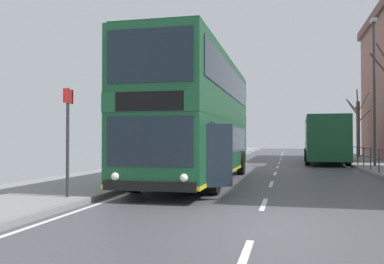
# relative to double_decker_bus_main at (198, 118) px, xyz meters

# --- Properties ---
(ground) EXTENTS (15.80, 140.00, 0.20)m
(ground) POSITION_rel_double_decker_bus_main_xyz_m (1.96, -7.51, -2.35)
(ground) COLOR #48484D
(double_decker_bus_main) EXTENTS (3.20, 11.45, 4.57)m
(double_decker_bus_main) POSITION_rel_double_decker_bus_main_xyz_m (0.00, 0.00, 0.00)
(double_decker_bus_main) COLOR #19512D
(double_decker_bus_main) RESTS_ON ground
(background_bus_far_lane) EXTENTS (2.83, 9.31, 3.06)m
(background_bus_far_lane) POSITION_rel_double_decker_bus_main_xyz_m (5.70, 14.15, -0.72)
(background_bus_far_lane) COLOR #19512D
(background_bus_far_lane) RESTS_ON ground
(pedestrian_railing_far_kerb) EXTENTS (0.05, 22.66, 1.06)m
(pedestrian_railing_far_kerb) POSITION_rel_double_decker_bus_main_xyz_m (7.13, 4.33, -1.54)
(pedestrian_railing_far_kerb) COLOR #2D3338
(pedestrian_railing_far_kerb) RESTS_ON ground
(bus_stop_sign_near) EXTENTS (0.08, 0.44, 2.73)m
(bus_stop_sign_near) POSITION_rel_double_decker_bus_main_xyz_m (-2.13, -5.71, -0.58)
(bus_stop_sign_near) COLOR #2D2D33
(bus_stop_sign_near) RESTS_ON ground
(street_lamp_far_side) EXTENTS (0.28, 0.60, 8.20)m
(street_lamp_far_side) POSITION_rel_double_decker_bus_main_xyz_m (7.98, 9.71, 2.47)
(street_lamp_far_side) COLOR #38383D
(street_lamp_far_side) RESTS_ON ground
(bare_tree_far_00) EXTENTS (2.09, 2.56, 5.62)m
(bare_tree_far_00) POSITION_rel_double_decker_bus_main_xyz_m (9.07, 22.41, 0.40)
(bare_tree_far_00) COLOR brown
(bare_tree_far_00) RESTS_ON ground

